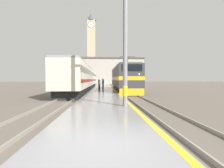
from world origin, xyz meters
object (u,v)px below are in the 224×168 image
(passenger_train, at_px, (85,78))
(clock_tower, at_px, (91,47))
(locomotive_train, at_px, (124,79))
(second_waiting_passenger, at_px, (99,84))
(catenary_mast, at_px, (126,39))
(person_on_platform, at_px, (103,83))

(passenger_train, relative_size, clock_tower, 1.11)
(locomotive_train, xyz_separation_m, second_waiting_passenger, (-3.72, -1.87, -0.75))
(passenger_train, xyz_separation_m, clock_tower, (-1.77, 45.86, 14.10))
(passenger_train, relative_size, catenary_mast, 4.26)
(passenger_train, distance_m, second_waiting_passenger, 8.33)
(catenary_mast, bearing_deg, locomotive_train, 83.52)
(locomotive_train, relative_size, clock_tower, 0.47)
(locomotive_train, relative_size, catenary_mast, 1.79)
(catenary_mast, bearing_deg, clock_tower, 95.49)
(catenary_mast, bearing_deg, second_waiting_passenger, 97.60)
(locomotive_train, relative_size, second_waiting_passenger, 8.31)
(locomotive_train, height_order, catenary_mast, catenary_mast)
(locomotive_train, height_order, passenger_train, locomotive_train)
(passenger_train, distance_m, catenary_mast, 22.58)
(locomotive_train, distance_m, catenary_mast, 16.32)
(person_on_platform, bearing_deg, second_waiting_passenger, -96.16)
(locomotive_train, xyz_separation_m, clock_tower, (-8.34, 51.77, 14.23))
(person_on_platform, bearing_deg, locomotive_train, -42.53)
(passenger_train, bearing_deg, person_on_platform, -41.36)
(catenary_mast, xyz_separation_m, person_on_platform, (-1.37, 18.99, -2.99))
(second_waiting_passenger, bearing_deg, clock_tower, 94.93)
(locomotive_train, relative_size, passenger_train, 0.42)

